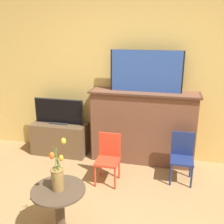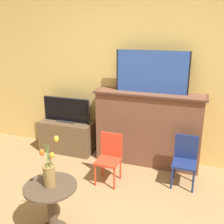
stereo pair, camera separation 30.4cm
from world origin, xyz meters
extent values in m
cube|color=#E0BC66|center=(0.00, 2.13, 1.35)|extent=(8.00, 0.06, 2.70)
cube|color=brown|center=(0.21, 1.93, 0.54)|extent=(1.49, 0.34, 1.07)
cube|color=#503123|center=(0.21, 1.92, 1.06)|extent=(1.55, 0.38, 0.02)
cube|color=black|center=(0.22, 1.94, 1.36)|extent=(1.00, 0.02, 0.57)
cube|color=#2D51A8|center=(0.22, 1.93, 1.36)|extent=(0.96, 0.02, 0.57)
cube|color=brown|center=(-1.09, 1.88, 0.25)|extent=(0.86, 0.39, 0.50)
cube|color=#2D2D2D|center=(-1.09, 1.88, 0.51)|extent=(0.30, 0.12, 0.01)
cube|color=#2D2D2D|center=(-1.09, 1.89, 0.70)|extent=(0.79, 0.02, 0.39)
cube|color=black|center=(-1.09, 1.88, 0.70)|extent=(0.76, 0.02, 0.36)
cylinder|color=red|center=(-0.28, 1.09, 0.15)|extent=(0.02, 0.02, 0.29)
cylinder|color=red|center=(-0.02, 1.09, 0.15)|extent=(0.02, 0.02, 0.29)
cylinder|color=red|center=(-0.28, 1.35, 0.15)|extent=(0.02, 0.02, 0.29)
cylinder|color=red|center=(-0.02, 1.35, 0.15)|extent=(0.02, 0.02, 0.29)
cube|color=red|center=(-0.15, 1.22, 0.31)|extent=(0.29, 0.29, 0.03)
cube|color=red|center=(-0.15, 1.36, 0.48)|extent=(0.29, 0.02, 0.32)
cylinder|color=navy|center=(0.64, 1.34, 0.15)|extent=(0.02, 0.02, 0.29)
cylinder|color=navy|center=(0.90, 1.34, 0.15)|extent=(0.02, 0.02, 0.29)
cylinder|color=navy|center=(0.64, 1.60, 0.15)|extent=(0.02, 0.02, 0.29)
cylinder|color=navy|center=(0.90, 1.60, 0.15)|extent=(0.02, 0.02, 0.29)
cube|color=navy|center=(0.77, 1.47, 0.31)|extent=(0.29, 0.29, 0.03)
cube|color=navy|center=(0.77, 1.61, 0.48)|extent=(0.29, 0.02, 0.32)
cylinder|color=#4C3D2D|center=(-0.36, 0.23, 0.25)|extent=(0.09, 0.09, 0.50)
cylinder|color=#4C3D2D|center=(-0.36, 0.23, 0.51)|extent=(0.50, 0.50, 0.02)
cylinder|color=olive|center=(-0.36, 0.23, 0.62)|extent=(0.11, 0.11, 0.20)
torus|color=olive|center=(-0.36, 0.23, 0.72)|extent=(0.12, 0.12, 0.01)
cylinder|color=#477A2D|center=(-0.36, 0.21, 0.79)|extent=(0.02, 0.10, 0.27)
ellipsoid|color=orange|center=(-0.34, 0.12, 0.92)|extent=(0.04, 0.04, 0.06)
cylinder|color=#477A2D|center=(-0.36, 0.25, 0.81)|extent=(0.03, 0.10, 0.30)
ellipsoid|color=gold|center=(-0.34, 0.35, 0.95)|extent=(0.04, 0.04, 0.06)
cylinder|color=#477A2D|center=(-0.34, 0.22, 0.75)|extent=(0.04, 0.02, 0.20)
ellipsoid|color=orange|center=(-0.31, 0.21, 0.85)|extent=(0.04, 0.04, 0.06)
camera|label=1|loc=(0.59, -1.66, 1.93)|focal=42.00mm
camera|label=2|loc=(0.88, -1.57, 1.93)|focal=42.00mm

